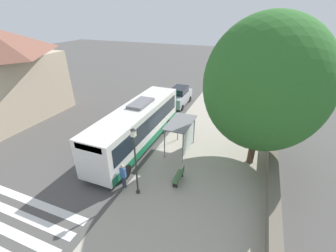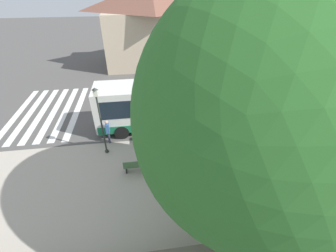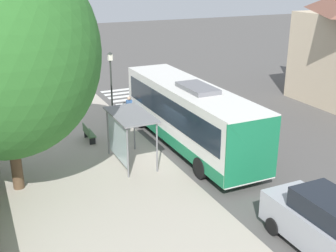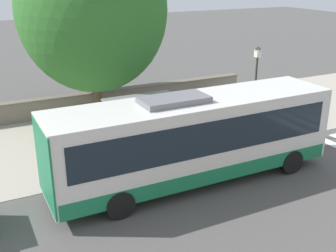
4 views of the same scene
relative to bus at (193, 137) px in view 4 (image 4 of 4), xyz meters
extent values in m
plane|color=#514F4C|center=(-1.63, -0.84, -1.84)|extent=(120.00, 120.00, 0.00)
cube|color=#ADA393|center=(-6.13, -0.84, -1.83)|extent=(9.00, 44.00, 0.02)
cube|color=slate|center=(-10.18, -0.84, -1.31)|extent=(0.50, 20.00, 1.07)
cube|color=#685F52|center=(-10.18, -0.84, -0.73)|extent=(0.60, 20.00, 0.08)
cube|color=silver|center=(0.00, 0.02, 0.05)|extent=(2.55, 11.20, 2.88)
cube|color=black|center=(0.00, 0.02, 0.42)|extent=(2.59, 10.30, 1.27)
cube|color=#197247|center=(0.00, 0.02, -1.10)|extent=(2.59, 10.98, 0.58)
cube|color=#197247|center=(0.00, -5.55, 0.05)|extent=(2.59, 0.06, 2.77)
cube|color=black|center=(0.00, 5.58, 1.20)|extent=(1.91, 0.08, 0.40)
cube|color=slate|center=(0.00, -0.82, 1.60)|extent=(1.27, 2.46, 0.22)
cylinder|color=black|center=(-1.19, 3.94, -1.34)|extent=(0.30, 1.00, 1.00)
cylinder|color=black|center=(1.19, 3.94, -1.34)|extent=(0.30, 1.00, 1.00)
cylinder|color=black|center=(-1.19, -3.45, -1.34)|extent=(0.30, 1.00, 1.00)
cylinder|color=black|center=(1.19, -3.45, -1.34)|extent=(0.30, 1.00, 1.00)
cylinder|color=slate|center=(-2.72, -2.04, -0.63)|extent=(0.08, 0.08, 2.43)
cylinder|color=slate|center=(-2.72, 0.89, -0.63)|extent=(0.08, 0.08, 2.43)
cylinder|color=slate|center=(-4.15, -2.04, -0.63)|extent=(0.08, 0.08, 2.43)
cylinder|color=slate|center=(-4.15, 0.89, -0.63)|extent=(0.08, 0.08, 2.43)
cube|color=slate|center=(-3.44, -0.58, 0.63)|extent=(1.72, 3.23, 0.08)
cube|color=silver|center=(-4.13, -0.58, -0.50)|extent=(0.03, 2.64, 1.95)
cylinder|color=#2D3347|center=(-1.67, 4.78, -1.42)|extent=(0.12, 0.12, 0.84)
cylinder|color=#2D3347|center=(-1.51, 4.78, -1.42)|extent=(0.12, 0.12, 0.84)
cube|color=#38609E|center=(-1.59, 4.78, -0.67)|extent=(0.34, 0.22, 0.68)
sphere|color=tan|center=(-1.59, 4.78, -0.21)|extent=(0.23, 0.23, 0.23)
cube|color=#4C7247|center=(-4.57, 3.04, -1.39)|extent=(0.40, 1.43, 0.06)
cube|color=#4C7247|center=(-4.74, 3.04, -1.16)|extent=(0.04, 1.43, 0.40)
cube|color=black|center=(-4.57, 2.47, -1.62)|extent=(0.32, 0.06, 0.45)
cube|color=black|center=(-4.57, 3.61, -1.62)|extent=(0.32, 0.06, 0.45)
cylinder|color=#2D332D|center=(-2.62, 4.89, -1.76)|extent=(0.24, 0.24, 0.16)
cylinder|color=#2D332D|center=(-2.62, 4.89, 0.16)|extent=(0.10, 0.10, 4.01)
cube|color=silver|center=(-2.62, 4.89, 2.34)|extent=(0.24, 0.24, 0.35)
pyramid|color=#2D332D|center=(-2.62, 4.89, 2.59)|extent=(0.28, 0.28, 0.14)
cylinder|color=brown|center=(-8.77, -0.98, 0.04)|extent=(0.47, 0.47, 3.76)
ellipsoid|color=#2D6B28|center=(-8.77, -0.98, 4.03)|extent=(7.69, 7.69, 8.46)
camera|label=1|loc=(-8.19, 13.86, 8.13)|focal=24.00mm
camera|label=2|loc=(-14.16, 2.56, 7.60)|focal=24.00mm
camera|label=3|loc=(-9.76, -18.35, 6.91)|focal=45.00mm
camera|label=4|loc=(12.76, -7.50, 5.99)|focal=45.00mm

